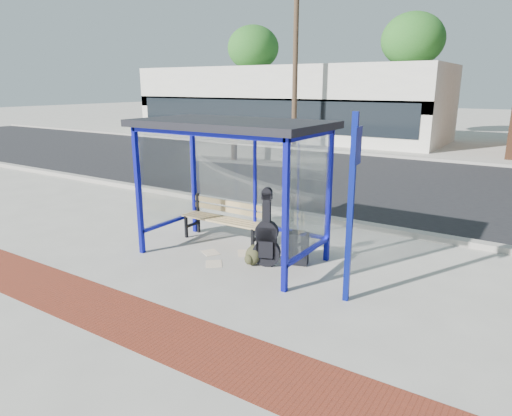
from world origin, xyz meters
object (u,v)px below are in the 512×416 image
Objects in this scene: suitcase at (298,249)px; backpack at (252,256)px; guitar_bag at (267,240)px; bench at (225,218)px.

suitcase is 0.80m from backpack.
backpack is at bearing -174.21° from guitar_bag.
guitar_bag is at bearing -157.76° from suitcase.
guitar_bag is (1.35, -0.66, -0.01)m from bench.
bench reaches higher than backpack.
bench is 1.40m from backpack.
backpack is (1.13, -0.76, -0.32)m from bench.
guitar_bag reaches higher than suitcase.
suitcase is at bearing 45.94° from backpack.
suitcase is 1.78× the size of backpack.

